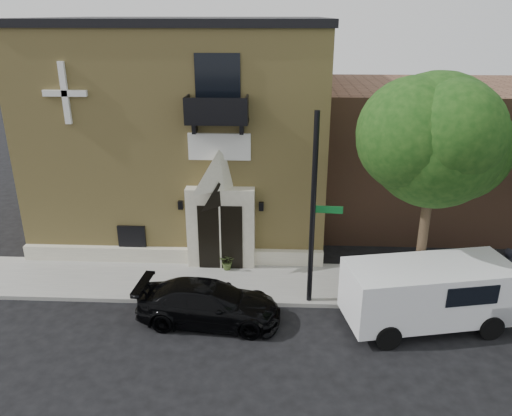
{
  "coord_description": "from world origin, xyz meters",
  "views": [
    {
      "loc": [
        1.18,
        -14.82,
        9.46
      ],
      "look_at": [
        0.39,
        2.0,
        2.88
      ],
      "focal_mm": 35.0,
      "sensor_mm": 36.0,
      "label": 1
    }
  ],
  "objects_px": {
    "cargo_van": "(434,292)",
    "street_sign": "(313,211)",
    "fire_hydrant": "(377,292)",
    "dumpster": "(491,285)",
    "black_sedan": "(209,303)",
    "pedestrian_near": "(504,273)"
  },
  "relations": [
    {
      "from": "cargo_van",
      "to": "street_sign",
      "type": "bearing_deg",
      "value": 153.1
    },
    {
      "from": "street_sign",
      "to": "fire_hydrant",
      "type": "xyz_separation_m",
      "value": [
        2.29,
        -0.08,
        -2.89
      ]
    },
    {
      "from": "fire_hydrant",
      "to": "dumpster",
      "type": "distance_m",
      "value": 3.96
    },
    {
      "from": "black_sedan",
      "to": "cargo_van",
      "type": "distance_m",
      "value": 7.22
    },
    {
      "from": "cargo_van",
      "to": "street_sign",
      "type": "height_order",
      "value": "street_sign"
    },
    {
      "from": "black_sedan",
      "to": "fire_hydrant",
      "type": "distance_m",
      "value": 5.76
    },
    {
      "from": "black_sedan",
      "to": "fire_hydrant",
      "type": "bearing_deg",
      "value": -73.76
    },
    {
      "from": "pedestrian_near",
      "to": "dumpster",
      "type": "bearing_deg",
      "value": 22.46
    },
    {
      "from": "cargo_van",
      "to": "fire_hydrant",
      "type": "xyz_separation_m",
      "value": [
        -1.56,
        0.99,
        -0.62
      ]
    },
    {
      "from": "cargo_van",
      "to": "dumpster",
      "type": "distance_m",
      "value": 2.78
    },
    {
      "from": "black_sedan",
      "to": "dumpster",
      "type": "height_order",
      "value": "black_sedan"
    },
    {
      "from": "black_sedan",
      "to": "dumpster",
      "type": "relative_size",
      "value": 2.32
    },
    {
      "from": "fire_hydrant",
      "to": "black_sedan",
      "type": "bearing_deg",
      "value": -168.42
    },
    {
      "from": "street_sign",
      "to": "pedestrian_near",
      "type": "xyz_separation_m",
      "value": [
        6.69,
        0.51,
        -2.37
      ]
    },
    {
      "from": "street_sign",
      "to": "dumpster",
      "type": "xyz_separation_m",
      "value": [
        6.23,
        0.3,
        -2.73
      ]
    },
    {
      "from": "street_sign",
      "to": "dumpster",
      "type": "bearing_deg",
      "value": 7.45
    },
    {
      "from": "fire_hydrant",
      "to": "cargo_van",
      "type": "bearing_deg",
      "value": -32.24
    },
    {
      "from": "cargo_van",
      "to": "dumpster",
      "type": "relative_size",
      "value": 2.75
    },
    {
      "from": "pedestrian_near",
      "to": "fire_hydrant",
      "type": "bearing_deg",
      "value": 4.97
    },
    {
      "from": "dumpster",
      "to": "street_sign",
      "type": "bearing_deg",
      "value": -157.86
    },
    {
      "from": "dumpster",
      "to": "cargo_van",
      "type": "bearing_deg",
      "value": -130.72
    },
    {
      "from": "cargo_van",
      "to": "dumpster",
      "type": "xyz_separation_m",
      "value": [
        2.38,
        1.37,
        -0.46
      ]
    }
  ]
}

